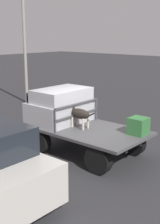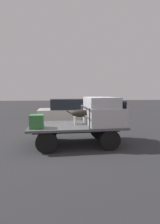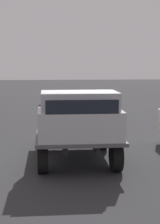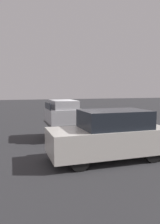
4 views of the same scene
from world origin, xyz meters
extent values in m
plane|color=#2D2D30|center=(0.00, 0.00, 0.00)|extent=(80.00, 80.00, 0.00)
cylinder|color=black|center=(1.11, 0.85, 0.37)|extent=(0.74, 0.24, 0.74)
cylinder|color=black|center=(1.11, -0.85, 0.37)|extent=(0.74, 0.24, 0.74)
cylinder|color=black|center=(-1.11, 0.85, 0.37)|extent=(0.74, 0.24, 0.74)
cylinder|color=black|center=(-1.11, -0.85, 0.37)|extent=(0.74, 0.24, 0.74)
cube|color=black|center=(0.00, 0.35, 0.63)|extent=(3.29, 0.10, 0.18)
cube|color=black|center=(0.00, -0.35, 0.63)|extent=(3.29, 0.10, 0.18)
cube|color=#4C4C4F|center=(0.00, 0.00, 0.76)|extent=(3.58, 2.03, 0.08)
cube|color=#B7B7BC|center=(1.08, 0.00, 1.13)|extent=(1.31, 1.91, 0.66)
cube|color=#B7B7BC|center=(0.98, 0.00, 1.67)|extent=(1.12, 1.75, 0.41)
cube|color=black|center=(1.73, 0.00, 1.61)|extent=(0.02, 1.56, 0.30)
cube|color=#4C4C4F|center=(0.36, 0.93, 1.16)|extent=(0.04, 0.04, 0.71)
cube|color=#4C4C4F|center=(0.36, -0.93, 1.16)|extent=(0.04, 0.04, 0.71)
cube|color=#4C4C4F|center=(0.36, 0.00, 1.49)|extent=(0.04, 1.87, 0.04)
cube|color=#4C4C4F|center=(0.36, 0.00, 1.16)|extent=(0.04, 1.87, 0.04)
cylinder|color=beige|center=(0.38, 0.20, 0.97)|extent=(0.06, 0.06, 0.33)
cylinder|color=beige|center=(0.38, -0.03, 0.97)|extent=(0.06, 0.06, 0.33)
cylinder|color=beige|center=(-0.04, 0.20, 0.97)|extent=(0.06, 0.06, 0.33)
cylinder|color=beige|center=(-0.04, -0.03, 0.97)|extent=(0.06, 0.06, 0.33)
ellipsoid|color=black|center=(0.17, 0.09, 1.23)|extent=(0.69, 0.30, 0.30)
sphere|color=beige|center=(0.36, 0.09, 1.18)|extent=(0.13, 0.13, 0.13)
cylinder|color=black|center=(0.46, 0.09, 1.31)|extent=(0.21, 0.16, 0.20)
sphere|color=black|center=(0.58, 0.09, 1.37)|extent=(0.22, 0.22, 0.22)
cone|color=beige|center=(0.67, 0.09, 1.35)|extent=(0.12, 0.12, 0.12)
cone|color=black|center=(0.57, 0.15, 1.46)|extent=(0.06, 0.08, 0.10)
cone|color=black|center=(0.57, 0.02, 1.46)|extent=(0.06, 0.08, 0.10)
cylinder|color=black|center=(-0.23, 0.09, 1.26)|extent=(0.29, 0.04, 0.19)
cube|color=#337038|center=(-1.45, -0.51, 1.04)|extent=(0.47, 0.47, 0.47)
camera|label=1|loc=(-5.62, 6.78, 3.51)|focal=50.00mm
camera|label=2|loc=(-0.80, -6.73, 2.04)|focal=28.00mm
camera|label=3|loc=(9.54, -0.74, 2.59)|focal=60.00mm
camera|label=4|loc=(3.40, 10.18, 2.41)|focal=35.00mm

